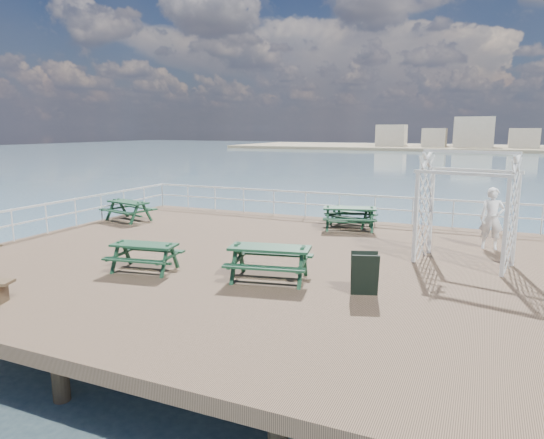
{
  "coord_description": "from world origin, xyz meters",
  "views": [
    {
      "loc": [
        5.39,
        -12.34,
        3.7
      ],
      "look_at": [
        -0.17,
        0.32,
        1.1
      ],
      "focal_mm": 32.0,
      "sensor_mm": 36.0,
      "label": 1
    }
  ],
  "objects": [
    {
      "name": "ground",
      "position": [
        0.0,
        0.0,
        -0.15
      ],
      "size": [
        18.0,
        14.0,
        0.3
      ],
      "primitive_type": "cube",
      "color": "brown",
      "rests_on": "ground"
    },
    {
      "name": "sea_backdrop",
      "position": [
        12.54,
        134.07,
        -0.51
      ],
      "size": [
        300.0,
        300.0,
        9.2
      ],
      "color": "#456074",
      "rests_on": "ground"
    },
    {
      "name": "railing",
      "position": [
        -0.07,
        2.57,
        0.87
      ],
      "size": [
        17.77,
        13.76,
        1.1
      ],
      "color": "silver",
      "rests_on": "ground"
    },
    {
      "name": "picnic_table_a",
      "position": [
        -7.8,
        3.13,
        0.58
      ],
      "size": [
        2.13,
        1.86,
        0.9
      ],
      "rotation": [
        0.0,
        0.0,
        -0.22
      ],
      "color": "#12321D",
      "rests_on": "ground"
    },
    {
      "name": "picnic_table_b",
      "position": [
        0.8,
        5.8,
        0.5
      ],
      "size": [
        1.87,
        1.63,
        0.79
      ],
      "rotation": [
        0.0,
        0.0,
        -0.23
      ],
      "color": "#12321D",
      "rests_on": "ground"
    },
    {
      "name": "picnic_table_c",
      "position": [
        0.91,
        5.04,
        0.6
      ],
      "size": [
        2.28,
        2.02,
        0.94
      ],
      "rotation": [
        0.0,
        0.0,
        0.28
      ],
      "color": "#12321D",
      "rests_on": "ground"
    },
    {
      "name": "picnic_table_d",
      "position": [
        -2.65,
        -2.37,
        0.53
      ],
      "size": [
        1.89,
        1.62,
        0.83
      ],
      "rotation": [
        0.0,
        0.0,
        0.16
      ],
      "color": "#12321D",
      "rests_on": "ground"
    },
    {
      "name": "picnic_table_e",
      "position": [
        0.69,
        -1.78,
        0.62
      ],
      "size": [
        2.26,
        1.95,
        0.96
      ],
      "rotation": [
        0.0,
        0.0,
        0.2
      ],
      "color": "#12321D",
      "rests_on": "ground"
    },
    {
      "name": "trellis_arbor",
      "position": [
        5.0,
        1.71,
        1.39
      ],
      "size": [
        2.75,
        1.87,
        3.12
      ],
      "rotation": [
        0.0,
        0.0,
        -0.23
      ],
      "color": "silver",
      "rests_on": "ground"
    },
    {
      "name": "sandwich_board",
      "position": [
        3.1,
        -1.94,
        0.48
      ],
      "size": [
        0.71,
        0.62,
        0.99
      ],
      "rotation": [
        0.0,
        0.0,
        0.32
      ],
      "color": "black",
      "rests_on": "ground"
    },
    {
      "name": "person",
      "position": [
        5.71,
        3.88,
        0.96
      ],
      "size": [
        0.73,
        0.5,
        1.92
      ],
      "primitive_type": "imported",
      "rotation": [
        0.0,
        0.0,
        0.06
      ],
      "color": "white",
      "rests_on": "ground"
    }
  ]
}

